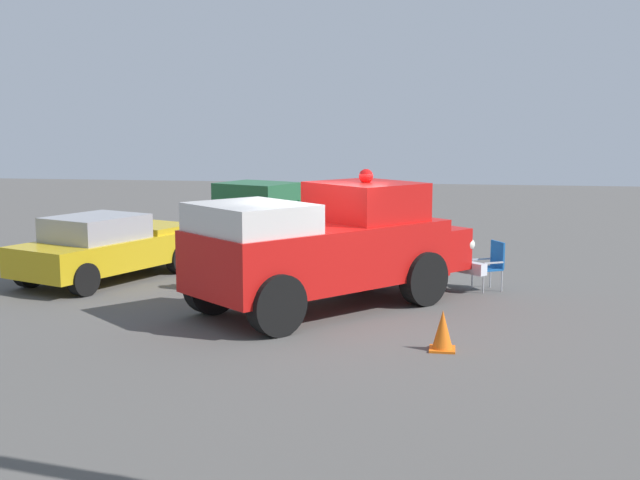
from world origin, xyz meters
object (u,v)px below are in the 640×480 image
Objects in this scene: parked_pickup at (277,214)px; traffic_cone at (443,331)px; lawn_chair_near_truck at (214,262)px; spectator_seated at (218,258)px; vintage_fire_truck at (330,245)px; lawn_chair_spare at (492,262)px; classic_hot_rod at (108,246)px.

parked_pickup reaches higher than traffic_cone.
traffic_cone is (3.76, 4.77, -0.28)m from lawn_chair_near_truck.
parked_pickup reaches higher than spectator_seated.
parked_pickup is at bearing 178.86° from spectator_seated.
lawn_chair_spare is at bearing 124.49° from vintage_fire_truck.
lawn_chair_spare is at bearing 168.62° from traffic_cone.
parked_pickup is 3.97× the size of spectator_seated.
spectator_seated is (0.05, 0.12, 0.11)m from lawn_chair_near_truck.
lawn_chair_spare is at bearing 99.53° from lawn_chair_near_truck.
lawn_chair_near_truck is at bearing -2.49° from parked_pickup.
lawn_chair_spare is 5.69m from spectator_seated.
vintage_fire_truck reaches higher than traffic_cone.
parked_pickup is at bearing 177.51° from lawn_chair_near_truck.
classic_hot_rod is at bearing -109.88° from vintage_fire_truck.
lawn_chair_near_truck is 5.80m from lawn_chair_spare.
lawn_chair_near_truck is at bearing -80.47° from lawn_chair_spare.
vintage_fire_truck reaches higher than lawn_chair_spare.
parked_pickup is 8.06× the size of traffic_cone.
vintage_fire_truck is 5.79× the size of lawn_chair_spare.
lawn_chair_spare is at bearing 91.63° from classic_hot_rod.
vintage_fire_truck reaches higher than spectator_seated.
classic_hot_rod is 7.46× the size of traffic_cone.
classic_hot_rod is 4.64× the size of lawn_chair_near_truck.
lawn_chair_spare is at bearing 100.26° from spectator_seated.
vintage_fire_truck is 6.80m from parked_pickup.
traffic_cone is (4.48, 7.40, -0.44)m from classic_hot_rod.
classic_hot_rod is 5.31m from parked_pickup.
vintage_fire_truck is at bearing -55.51° from lawn_chair_spare.
spectator_seated is 5.96m from traffic_cone.
lawn_chair_spare is 0.79× the size of spectator_seated.
vintage_fire_truck is at bearing 65.82° from lawn_chair_near_truck.
traffic_cone is (2.59, 2.16, -0.89)m from vintage_fire_truck.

